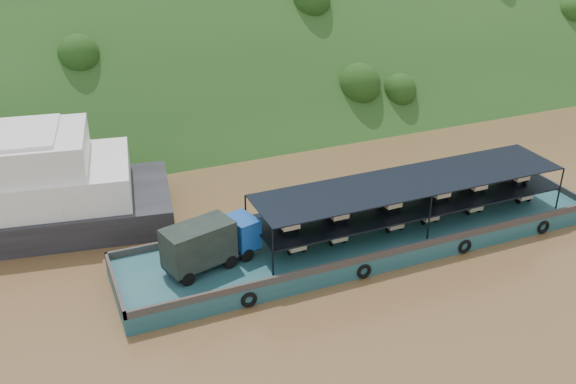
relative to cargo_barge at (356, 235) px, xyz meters
name	(u,v)px	position (x,y,z in m)	size (l,w,h in m)	color
ground	(330,244)	(-1.42, 1.22, -1.10)	(160.00, 160.00, 0.00)	brown
hillside	(195,98)	(-1.42, 37.22, -1.10)	(140.00, 28.00, 28.00)	#183714
cargo_barge	(356,235)	(0.00, 0.00, 0.00)	(35.00, 7.18, 4.54)	#16484F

